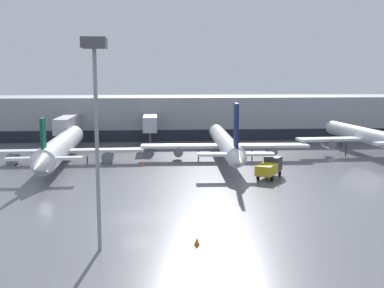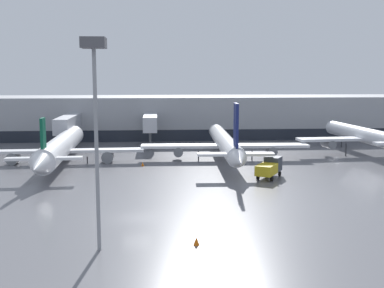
% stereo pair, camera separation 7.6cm
% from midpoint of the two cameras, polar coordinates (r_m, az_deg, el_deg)
% --- Properties ---
extents(ground_plane, '(320.00, 320.00, 0.00)m').
position_cam_midpoint_polar(ground_plane, '(47.13, -6.66, -8.68)').
color(ground_plane, slate).
extents(terminal_building, '(160.00, 31.11, 9.00)m').
position_cam_midpoint_polar(terminal_building, '(107.34, -5.34, 3.24)').
color(terminal_building, '#9EA0A5').
rests_on(terminal_building, ground_plane).
extents(parked_jet_0, '(25.77, 38.02, 8.23)m').
position_cam_midpoint_polar(parked_jet_0, '(77.49, -15.33, -0.36)').
color(parked_jet_0, white).
rests_on(parked_jet_0, ground_plane).
extents(parked_jet_1, '(24.34, 32.56, 10.01)m').
position_cam_midpoint_polar(parked_jet_1, '(87.52, 19.95, 0.91)').
color(parked_jet_1, silver).
rests_on(parked_jet_1, ground_plane).
extents(parked_jet_4, '(27.15, 37.94, 9.95)m').
position_cam_midpoint_polar(parked_jet_4, '(77.90, 3.90, 0.14)').
color(parked_jet_4, white).
rests_on(parked_jet_4, ground_plane).
extents(service_truck_0, '(4.65, 5.89, 2.64)m').
position_cam_midpoint_polar(service_truck_0, '(65.03, 9.15, -2.71)').
color(service_truck_0, gold).
rests_on(service_truck_0, ground_plane).
extents(traffic_cone_0, '(0.48, 0.48, 0.63)m').
position_cam_midpoint_polar(traffic_cone_0, '(39.58, 0.53, -11.46)').
color(traffic_cone_0, orange).
rests_on(traffic_cone_0, ground_plane).
extents(traffic_cone_1, '(0.45, 0.45, 0.64)m').
position_cam_midpoint_polar(traffic_cone_1, '(73.10, -5.89, -2.37)').
color(traffic_cone_1, orange).
rests_on(traffic_cone_1, ground_plane).
extents(apron_light_mast_0, '(1.80, 1.80, 16.38)m').
position_cam_midpoint_polar(apron_light_mast_0, '(36.96, -11.46, 7.22)').
color(apron_light_mast_0, gray).
rests_on(apron_light_mast_0, ground_plane).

